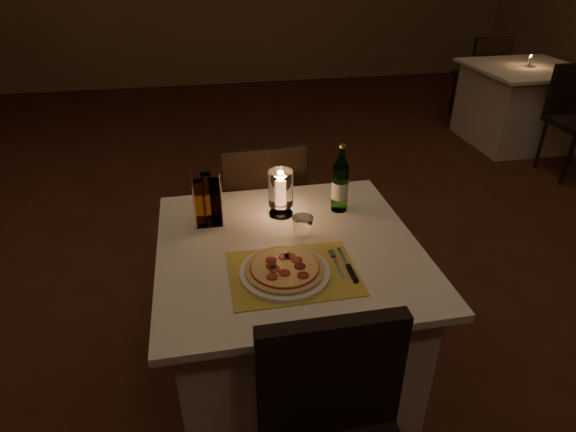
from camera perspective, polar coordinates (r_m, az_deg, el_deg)
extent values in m
cube|color=#4B2418|center=(2.64, 1.69, -12.35)|extent=(8.00, 10.00, 0.02)
cube|color=silver|center=(2.09, 0.11, -12.37)|extent=(0.88, 0.88, 0.71)
cube|color=silver|center=(1.86, 0.12, -3.91)|extent=(1.00, 1.00, 0.03)
cube|color=black|center=(1.43, 5.08, -18.63)|extent=(0.42, 0.05, 0.42)
cube|color=black|center=(2.68, -3.16, 0.73)|extent=(0.42, 0.42, 0.05)
cube|color=black|center=(2.41, -2.69, 3.41)|extent=(0.42, 0.05, 0.42)
cylinder|color=black|center=(2.97, -0.25, -1.45)|extent=(0.03, 0.03, 0.44)
cylinder|color=black|center=(2.93, -6.80, -2.10)|extent=(0.03, 0.03, 0.44)
cylinder|color=black|center=(2.69, 1.10, -5.15)|extent=(0.03, 0.03, 0.44)
cylinder|color=black|center=(2.65, -6.16, -5.92)|extent=(0.03, 0.03, 0.44)
cube|color=gold|center=(1.71, 0.62, -6.80)|extent=(0.45, 0.34, 0.00)
cylinder|color=white|center=(1.70, -0.38, -6.67)|extent=(0.32, 0.32, 0.01)
cylinder|color=#D8B77F|center=(1.69, -0.38, -6.31)|extent=(0.28, 0.28, 0.01)
cylinder|color=maroon|center=(1.68, -0.38, -6.11)|extent=(0.24, 0.24, 0.00)
cylinder|color=#EACC7F|center=(1.68, -0.38, -6.01)|extent=(0.24, 0.24, 0.00)
cylinder|color=maroon|center=(1.71, 1.05, -5.23)|extent=(0.04, 0.04, 0.00)
cylinder|color=maroon|center=(1.73, 0.24, -4.79)|extent=(0.04, 0.04, 0.00)
cylinder|color=maroon|center=(1.72, -0.49, -4.83)|extent=(0.04, 0.04, 0.00)
cylinder|color=maroon|center=(1.71, -2.01, -5.27)|extent=(0.04, 0.04, 0.00)
cylinder|color=maroon|center=(1.68, -1.95, -5.97)|extent=(0.04, 0.04, 0.00)
cylinder|color=maroon|center=(1.66, -1.63, -6.30)|extent=(0.04, 0.04, 0.00)
cylinder|color=maroon|center=(1.63, -1.88, -7.20)|extent=(0.04, 0.04, 0.00)
cylinder|color=maroon|center=(1.65, -0.41, -6.74)|extent=(0.04, 0.04, 0.00)
cylinder|color=maroon|center=(1.64, 1.81, -7.03)|extent=(0.04, 0.04, 0.00)
cylinder|color=maroon|center=(1.68, 1.43, -5.98)|extent=(0.04, 0.04, 0.00)
cube|color=silver|center=(1.74, 5.99, -6.04)|extent=(0.01, 0.14, 0.00)
cube|color=silver|center=(1.80, 5.24, -4.50)|extent=(0.02, 0.05, 0.00)
cube|color=black|center=(1.71, 7.60, -6.75)|extent=(0.02, 0.10, 0.01)
cube|color=silver|center=(1.79, 6.53, -4.82)|extent=(0.01, 0.12, 0.00)
cylinder|color=#67B260|center=(2.07, 6.18, 3.24)|extent=(0.07, 0.07, 0.20)
cylinder|color=#67B260|center=(2.00, 6.44, 7.56)|extent=(0.03, 0.03, 0.04)
cylinder|color=gold|center=(1.99, 6.48, 8.23)|extent=(0.03, 0.03, 0.01)
cylinder|color=silver|center=(2.07, 6.17, 3.12)|extent=(0.07, 0.07, 0.08)
cylinder|color=white|center=(2.06, -0.86, 0.31)|extent=(0.10, 0.10, 0.01)
cylinder|color=white|center=(2.05, -0.86, 0.93)|extent=(0.02, 0.02, 0.04)
cylinder|color=white|center=(2.00, -0.89, 3.34)|extent=(0.11, 0.11, 0.15)
cylinder|color=white|center=(2.01, -0.88, 2.95)|extent=(0.03, 0.03, 0.11)
ellipsoid|color=orange|center=(1.98, -0.90, 4.77)|extent=(0.02, 0.02, 0.03)
cube|color=white|center=(2.03, -9.28, -0.60)|extent=(0.12, 0.12, 0.01)
cylinder|color=white|center=(1.94, -11.04, 0.81)|extent=(0.01, 0.01, 0.18)
cylinder|color=white|center=(1.94, -7.80, 1.12)|extent=(0.01, 0.01, 0.18)
cylinder|color=white|center=(2.04, -11.11, 2.28)|extent=(0.01, 0.01, 0.18)
cylinder|color=white|center=(2.04, -8.03, 2.57)|extent=(0.01, 0.01, 0.18)
cube|color=#BF8C33|center=(1.96, -10.35, 1.48)|extent=(0.04, 0.04, 0.20)
cube|color=#3F1E14|center=(1.96, -8.61, 1.65)|extent=(0.04, 0.04, 0.20)
cube|color=#BF8C33|center=(2.01, -9.56, 2.36)|extent=(0.04, 0.04, 0.20)
cube|color=silver|center=(5.30, 25.67, 11.57)|extent=(0.88, 0.88, 0.71)
cube|color=silver|center=(5.21, 26.58, 15.40)|extent=(1.00, 1.00, 0.03)
cube|color=black|center=(4.75, 30.67, 12.80)|extent=(0.42, 0.05, 0.42)
cylinder|color=black|center=(4.52, 30.21, 5.78)|extent=(0.03, 0.03, 0.44)
cylinder|color=black|center=(4.76, 27.76, 7.50)|extent=(0.03, 0.03, 0.44)
cylinder|color=black|center=(4.98, 30.89, 7.55)|extent=(0.03, 0.03, 0.44)
cube|color=black|center=(5.91, 21.56, 15.15)|extent=(0.42, 0.42, 0.05)
cube|color=black|center=(5.71, 22.95, 16.83)|extent=(0.42, 0.05, 0.42)
cylinder|color=black|center=(6.20, 21.73, 13.39)|extent=(0.03, 0.03, 0.44)
cylinder|color=black|center=(6.02, 18.90, 13.47)|extent=(0.03, 0.03, 0.44)
cylinder|color=black|center=(5.92, 23.38, 12.38)|extent=(0.03, 0.03, 0.44)
cylinder|color=black|center=(5.74, 20.48, 12.44)|extent=(0.03, 0.03, 0.44)
cylinder|color=white|center=(5.20, 26.73, 16.03)|extent=(0.03, 0.03, 0.09)
ellipsoid|color=orange|center=(5.19, 26.87, 16.58)|extent=(0.01, 0.01, 0.02)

